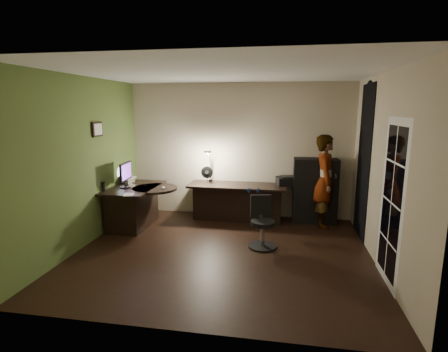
% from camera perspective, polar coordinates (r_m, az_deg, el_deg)
% --- Properties ---
extents(floor, '(4.50, 4.00, 0.01)m').
position_cam_1_polar(floor, '(5.56, -0.31, -12.36)').
color(floor, black).
rests_on(floor, ground).
extents(ceiling, '(4.50, 4.00, 0.01)m').
position_cam_1_polar(ceiling, '(5.12, -0.34, 16.67)').
color(ceiling, silver).
rests_on(ceiling, floor).
extents(wall_back, '(4.50, 0.01, 2.70)m').
position_cam_1_polar(wall_back, '(7.13, 2.49, 4.17)').
color(wall_back, '#B7A88B').
rests_on(wall_back, floor).
extents(wall_front, '(4.50, 0.01, 2.70)m').
position_cam_1_polar(wall_front, '(3.26, -6.50, -4.21)').
color(wall_front, '#B7A88B').
rests_on(wall_front, floor).
extents(wall_left, '(0.01, 4.00, 2.70)m').
position_cam_1_polar(wall_left, '(5.99, -22.11, 2.04)').
color(wall_left, '#B7A88B').
rests_on(wall_left, floor).
extents(wall_right, '(0.01, 4.00, 2.70)m').
position_cam_1_polar(wall_right, '(5.27, 24.57, 0.73)').
color(wall_right, '#B7A88B').
rests_on(wall_right, floor).
extents(green_wall_overlay, '(0.00, 4.00, 2.70)m').
position_cam_1_polar(green_wall_overlay, '(5.98, -21.99, 2.04)').
color(green_wall_overlay, '#4E662B').
rests_on(green_wall_overlay, floor).
extents(arched_doorway, '(0.01, 0.90, 2.60)m').
position_cam_1_polar(arched_doorway, '(6.38, 21.84, 2.12)').
color(arched_doorway, black).
rests_on(arched_doorway, floor).
extents(french_door, '(0.02, 0.92, 2.10)m').
position_cam_1_polar(french_door, '(4.81, 25.70, -3.95)').
color(french_door, white).
rests_on(french_door, floor).
extents(framed_picture, '(0.04, 0.30, 0.25)m').
position_cam_1_polar(framed_picture, '(6.30, -20.02, 7.18)').
color(framed_picture, black).
rests_on(framed_picture, wall_left).
extents(desk_left, '(0.83, 1.33, 0.76)m').
position_cam_1_polar(desk_left, '(6.79, -14.35, -4.86)').
color(desk_left, black).
rests_on(desk_left, floor).
extents(desk_right, '(1.93, 0.70, 0.72)m').
position_cam_1_polar(desk_right, '(6.96, 2.16, -4.32)').
color(desk_right, black).
rests_on(desk_right, floor).
extents(cabinet, '(0.84, 0.43, 1.25)m').
position_cam_1_polar(cabinet, '(7.01, 14.61, -2.32)').
color(cabinet, black).
rests_on(cabinet, floor).
extents(laptop_stand, '(0.30, 0.27, 0.11)m').
position_cam_1_polar(laptop_stand, '(7.06, -15.66, -0.63)').
color(laptop_stand, silver).
rests_on(laptop_stand, desk_left).
extents(laptop, '(0.37, 0.36, 0.20)m').
position_cam_1_polar(laptop, '(7.01, -15.43, 0.59)').
color(laptop, silver).
rests_on(laptop, laptop_stand).
extents(monitor, '(0.14, 0.51, 0.33)m').
position_cam_1_polar(monitor, '(6.63, -15.87, -0.36)').
color(monitor, black).
rests_on(monitor, desk_left).
extents(mouse, '(0.07, 0.10, 0.03)m').
position_cam_1_polar(mouse, '(6.40, -9.91, -1.88)').
color(mouse, silver).
rests_on(mouse, desk_left).
extents(phone, '(0.09, 0.14, 0.01)m').
position_cam_1_polar(phone, '(7.07, -14.52, -0.94)').
color(phone, black).
rests_on(phone, desk_left).
extents(pen, '(0.09, 0.11, 0.01)m').
position_cam_1_polar(pen, '(6.71, -12.84, -1.50)').
color(pen, black).
rests_on(pen, desk_left).
extents(speaker, '(0.08, 0.08, 0.16)m').
position_cam_1_polar(speaker, '(6.46, -19.09, -1.63)').
color(speaker, black).
rests_on(speaker, desk_left).
extents(notepad, '(0.22, 0.26, 0.01)m').
position_cam_1_polar(notepad, '(6.07, -15.29, -2.94)').
color(notepad, silver).
rests_on(notepad, desk_left).
extents(desk_fan, '(0.24, 0.14, 0.37)m').
position_cam_1_polar(desk_fan, '(6.95, -2.74, 0.13)').
color(desk_fan, black).
rests_on(desk_fan, desk_right).
extents(headphones, '(0.22, 0.14, 0.10)m').
position_cam_1_polar(headphones, '(6.32, 4.81, -2.25)').
color(headphones, navy).
rests_on(headphones, desk_right).
extents(printer, '(0.48, 0.42, 0.18)m').
position_cam_1_polar(printer, '(6.96, 10.34, -0.79)').
color(printer, black).
rests_on(printer, desk_right).
extents(desk_lamp, '(0.28, 0.37, 0.73)m').
position_cam_1_polar(desk_lamp, '(7.10, -2.22, 1.83)').
color(desk_lamp, black).
rests_on(desk_lamp, desk_right).
extents(office_chair, '(0.57, 0.57, 0.82)m').
position_cam_1_polar(office_chair, '(5.63, 6.36, -7.59)').
color(office_chair, black).
rests_on(office_chair, floor).
extents(person, '(0.45, 0.65, 1.73)m').
position_cam_1_polar(person, '(6.76, 16.18, -0.81)').
color(person, '#D8A88C').
rests_on(person, floor).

